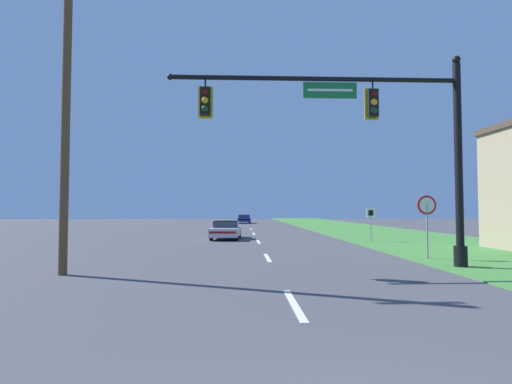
# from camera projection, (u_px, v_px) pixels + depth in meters

# --- Properties ---
(grass_verge_right) EXTENTS (10.00, 110.00, 0.04)m
(grass_verge_right) POSITION_uv_depth(u_px,v_px,m) (382.00, 233.00, 32.73)
(grass_verge_right) COLOR #428438
(grass_verge_right) RESTS_ON ground
(road_center_line) EXTENTS (0.16, 34.80, 0.01)m
(road_center_line) POSITION_uv_depth(u_px,v_px,m) (258.00, 242.00, 24.32)
(road_center_line) COLOR silver
(road_center_line) RESTS_ON ground
(signal_mast) EXTENTS (10.23, 0.47, 7.31)m
(signal_mast) POSITION_uv_depth(u_px,v_px,m) (385.00, 137.00, 13.68)
(signal_mast) COLOR black
(signal_mast) RESTS_ON grass_verge_right
(car_ahead) EXTENTS (2.09, 4.62, 1.19)m
(car_ahead) POSITION_uv_depth(u_px,v_px,m) (226.00, 230.00, 26.91)
(car_ahead) COLOR black
(car_ahead) RESTS_ON ground
(far_car) EXTENTS (1.82, 4.65, 1.19)m
(far_car) POSITION_uv_depth(u_px,v_px,m) (244.00, 219.00, 57.26)
(far_car) COLOR black
(far_car) RESTS_ON ground
(stop_sign) EXTENTS (0.76, 0.07, 2.50)m
(stop_sign) POSITION_uv_depth(u_px,v_px,m) (427.00, 213.00, 15.90)
(stop_sign) COLOR gray
(stop_sign) RESTS_ON grass_verge_right
(route_sign_post) EXTENTS (0.55, 0.06, 2.03)m
(route_sign_post) POSITION_uv_depth(u_px,v_px,m) (371.00, 217.00, 24.55)
(route_sign_post) COLOR gray
(route_sign_post) RESTS_ON grass_verge_right
(utility_pole_near) EXTENTS (1.80, 0.26, 10.13)m
(utility_pole_near) POSITION_uv_depth(u_px,v_px,m) (66.00, 105.00, 12.33)
(utility_pole_near) COLOR brown
(utility_pole_near) RESTS_ON ground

